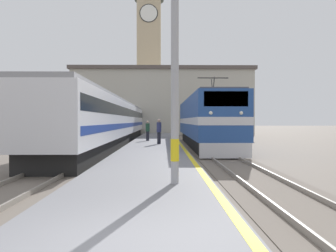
{
  "coord_description": "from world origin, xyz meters",
  "views": [
    {
      "loc": [
        0.6,
        -4.31,
        2.07
      ],
      "look_at": [
        1.06,
        26.73,
        1.56
      ],
      "focal_mm": 35.0,
      "sensor_mm": 36.0,
      "label": 1
    }
  ],
  "objects_px": {
    "catenary_mast": "(183,41)",
    "second_waiting_passenger": "(148,130)",
    "locomotive_train": "(204,121)",
    "clock_tower": "(149,51)",
    "passenger_train": "(114,121)",
    "person_on_platform": "(159,131)"
  },
  "relations": [
    {
      "from": "passenger_train",
      "to": "second_waiting_passenger",
      "type": "relative_size",
      "value": 21.56
    },
    {
      "from": "second_waiting_passenger",
      "to": "locomotive_train",
      "type": "bearing_deg",
      "value": -18.4
    },
    {
      "from": "locomotive_train",
      "to": "passenger_train",
      "type": "distance_m",
      "value": 8.32
    },
    {
      "from": "passenger_train",
      "to": "clock_tower",
      "type": "bearing_deg",
      "value": 87.03
    },
    {
      "from": "clock_tower",
      "to": "second_waiting_passenger",
      "type": "bearing_deg",
      "value": -87.82
    },
    {
      "from": "locomotive_train",
      "to": "clock_tower",
      "type": "distance_m",
      "value": 39.41
    },
    {
      "from": "catenary_mast",
      "to": "clock_tower",
      "type": "xyz_separation_m",
      "value": [
        -3.16,
        53.82,
        11.14
      ]
    },
    {
      "from": "second_waiting_passenger",
      "to": "clock_tower",
      "type": "relative_size",
      "value": 0.06
    },
    {
      "from": "catenary_mast",
      "to": "clock_tower",
      "type": "bearing_deg",
      "value": 93.36
    },
    {
      "from": "second_waiting_passenger",
      "to": "passenger_train",
      "type": "bearing_deg",
      "value": 150.57
    },
    {
      "from": "clock_tower",
      "to": "locomotive_train",
      "type": "bearing_deg",
      "value": -80.81
    },
    {
      "from": "person_on_platform",
      "to": "clock_tower",
      "type": "distance_m",
      "value": 41.43
    },
    {
      "from": "catenary_mast",
      "to": "second_waiting_passenger",
      "type": "distance_m",
      "value": 19.06
    },
    {
      "from": "person_on_platform",
      "to": "passenger_train",
      "type": "bearing_deg",
      "value": 126.2
    },
    {
      "from": "locomotive_train",
      "to": "person_on_platform",
      "type": "distance_m",
      "value": 4.31
    },
    {
      "from": "locomotive_train",
      "to": "second_waiting_passenger",
      "type": "relative_size",
      "value": 10.87
    },
    {
      "from": "passenger_train",
      "to": "catenary_mast",
      "type": "relative_size",
      "value": 4.89
    },
    {
      "from": "locomotive_train",
      "to": "clock_tower",
      "type": "xyz_separation_m",
      "value": [
        -5.92,
        36.61,
        13.35
      ]
    },
    {
      "from": "passenger_train",
      "to": "person_on_platform",
      "type": "height_order",
      "value": "passenger_train"
    },
    {
      "from": "catenary_mast",
      "to": "second_waiting_passenger",
      "type": "xyz_separation_m",
      "value": [
        -1.82,
        18.74,
        -2.96
      ]
    },
    {
      "from": "locomotive_train",
      "to": "person_on_platform",
      "type": "xyz_separation_m",
      "value": [
        -3.58,
        -2.31,
        -0.67
      ]
    },
    {
      "from": "passenger_train",
      "to": "person_on_platform",
      "type": "xyz_separation_m",
      "value": [
        4.07,
        -5.56,
        -0.69
      ]
    }
  ]
}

